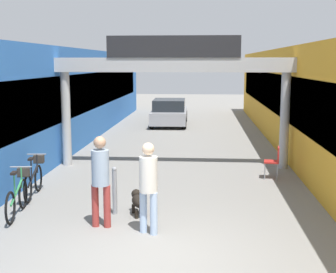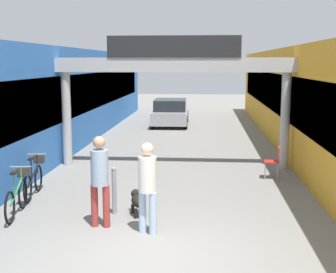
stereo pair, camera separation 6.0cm
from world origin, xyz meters
name	(u,v)px [view 1 (the left image)]	position (x,y,z in m)	size (l,w,h in m)	color
ground_plane	(148,257)	(0.00, 0.00, 0.00)	(80.00, 80.00, 0.00)	gray
storefront_left	(53,96)	(-5.09, 11.00, 1.85)	(3.00, 26.00, 3.70)	blue
storefront_right	(313,98)	(5.09, 11.00, 1.85)	(3.00, 26.00, 3.70)	gold
arcade_sign_gateway	(174,75)	(0.00, 6.81, 2.82)	(7.40, 0.47, 3.98)	#B2B2B2
pedestrian_with_dog	(100,175)	(-1.07, 1.36, 1.04)	(0.39, 0.37, 1.80)	#99332D
pedestrian_companion	(148,182)	(-0.10, 1.07, 1.00)	(0.46, 0.46, 1.74)	#A5BFE0
dog_on_leash	(138,201)	(-0.45, 2.14, 0.31)	(0.44, 0.71, 0.50)	black
bicycle_green_nearest	(18,194)	(-2.99, 1.98, 0.44)	(0.46, 1.68, 0.98)	black
bicycle_black_second	(34,178)	(-3.15, 3.38, 0.44)	(0.46, 1.68, 0.98)	black
bollard_post_metal	(115,190)	(-0.95, 2.16, 0.52)	(0.10, 0.10, 1.03)	gray
cafe_chair_red_nearer	(274,159)	(2.89, 5.53, 0.54)	(0.45, 0.45, 0.89)	gray
parked_car_silver	(169,113)	(-0.82, 16.51, 0.64)	(1.86, 4.04, 1.33)	#99999E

